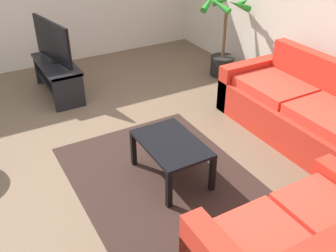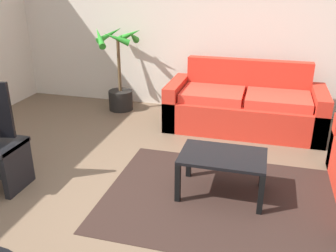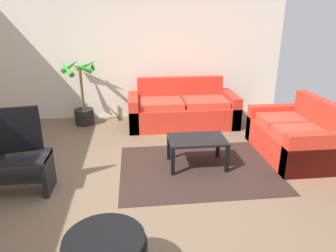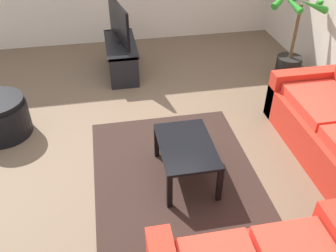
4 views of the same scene
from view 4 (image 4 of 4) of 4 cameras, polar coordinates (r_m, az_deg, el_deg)
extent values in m
plane|color=brown|center=(4.38, -6.04, -2.11)|extent=(6.60, 6.60, 0.00)
cube|color=red|center=(4.96, 20.36, 4.97)|extent=(0.18, 0.90, 0.62)
cube|color=red|center=(4.48, 23.27, 3.28)|extent=(0.83, 0.66, 0.12)
cube|color=black|center=(5.66, -7.45, 12.64)|extent=(1.10, 0.45, 0.04)
cube|color=black|center=(5.76, -7.26, 10.40)|extent=(1.02, 0.39, 0.03)
cube|color=black|center=(6.22, -7.69, 12.64)|extent=(0.06, 0.41, 0.49)
cube|color=black|center=(5.29, -6.80, 8.23)|extent=(0.06, 0.41, 0.49)
cube|color=black|center=(5.53, -7.73, 15.84)|extent=(0.98, 0.22, 0.56)
cube|color=teal|center=(5.54, -7.50, 15.88)|extent=(0.92, 0.18, 0.51)
cylinder|color=black|center=(5.64, -7.48, 13.02)|extent=(0.10, 0.10, 0.04)
cube|color=black|center=(3.62, 2.90, -3.11)|extent=(0.81, 0.54, 0.03)
cube|color=black|center=(4.01, -1.80, -2.48)|extent=(0.05, 0.05, 0.39)
cube|color=black|center=(3.46, 0.24, -10.24)|extent=(0.05, 0.05, 0.39)
cube|color=black|center=(4.09, 4.93, -1.69)|extent=(0.05, 0.05, 0.39)
cube|color=black|center=(3.55, 8.06, -9.09)|extent=(0.05, 0.05, 0.39)
cube|color=black|center=(3.88, 1.27, -7.92)|extent=(2.20, 1.70, 0.01)
cylinder|color=black|center=(5.92, 18.27, 8.84)|extent=(0.37, 0.37, 0.31)
cylinder|color=brown|center=(5.70, 19.33, 13.74)|extent=(0.05, 0.05, 0.79)
cone|color=#268A24|center=(5.39, 21.78, 17.09)|extent=(0.17, 0.49, 0.26)
cone|color=#268A24|center=(5.58, 22.90, 17.44)|extent=(0.49, 0.32, 0.27)
cone|color=#268A24|center=(5.42, 18.80, 17.82)|extent=(0.41, 0.22, 0.23)
cylinder|color=black|center=(4.77, -24.72, 1.00)|extent=(0.67, 0.67, 0.41)
camera|label=1|loc=(0.91, -91.53, -16.38)|focal=41.05mm
camera|label=2|loc=(3.50, -55.53, 9.16)|focal=39.39mm
camera|label=3|loc=(4.88, -54.77, 14.47)|focal=32.79mm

